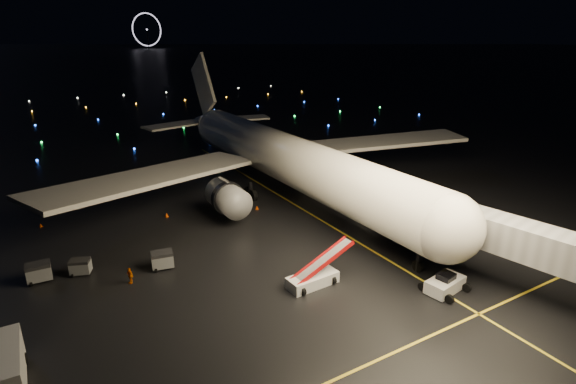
# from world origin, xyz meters

# --- Properties ---
(ground) EXTENTS (2000.00, 2000.00, 0.00)m
(ground) POSITION_xyz_m (0.00, 300.00, 0.00)
(ground) COLOR black
(ground) RESTS_ON ground
(lane_centre) EXTENTS (0.25, 80.00, 0.02)m
(lane_centre) POSITION_xyz_m (12.00, 15.00, 0.01)
(lane_centre) COLOR yellow
(lane_centre) RESTS_ON ground
(airliner) EXTENTS (66.69, 63.44, 18.66)m
(airliner) POSITION_xyz_m (12.55, 26.29, 9.33)
(airliner) COLOR silver
(airliner) RESTS_ON ground
(pushback_tug) EXTENTS (4.03, 2.56, 1.79)m
(pushback_tug) POSITION_xyz_m (12.31, -6.09, 0.90)
(pushback_tug) COLOR silver
(pushback_tug) RESTS_ON ground
(belt_loader) EXTENTS (7.21, 2.33, 3.45)m
(belt_loader) POSITION_xyz_m (2.64, 0.81, 1.73)
(belt_loader) COLOR silver
(belt_loader) RESTS_ON ground
(service_truck) EXTENTS (2.45, 7.53, 2.76)m
(service_truck) POSITION_xyz_m (-21.65, 0.47, 1.38)
(service_truck) COLOR silver
(service_truck) RESTS_ON ground
(crew_c) EXTENTS (0.70, 1.00, 1.58)m
(crew_c) POSITION_xyz_m (-11.72, 9.73, 0.79)
(crew_c) COLOR #E55F00
(crew_c) RESTS_ON ground
(safety_cone_0) EXTENTS (0.59, 0.59, 0.50)m
(safety_cone_0) POSITION_xyz_m (6.81, 20.38, 0.25)
(safety_cone_0) COLOR #E54500
(safety_cone_0) RESTS_ON ground
(safety_cone_1) EXTENTS (0.51, 0.51, 0.55)m
(safety_cone_1) POSITION_xyz_m (5.20, 22.20, 0.27)
(safety_cone_1) COLOR #E54500
(safety_cone_1) RESTS_ON ground
(safety_cone_2) EXTENTS (0.60, 0.60, 0.55)m
(safety_cone_2) POSITION_xyz_m (-4.21, 23.86, 0.27)
(safety_cone_2) COLOR #E54500
(safety_cone_2) RESTS_ON ground
(safety_cone_3) EXTENTS (0.45, 0.45, 0.47)m
(safety_cone_3) POSITION_xyz_m (-18.15, 28.45, 0.24)
(safety_cone_3) COLOR #E54500
(safety_cone_3) RESTS_ON ground
(ferris_wheel) EXTENTS (49.33, 16.80, 52.00)m
(ferris_wheel) POSITION_xyz_m (170.00, 720.00, 26.00)
(ferris_wheel) COLOR black
(ferris_wheel) RESTS_ON ground
(taxiway_lights) EXTENTS (164.00, 92.00, 0.36)m
(taxiway_lights) POSITION_xyz_m (0.00, 106.00, 0.18)
(taxiway_lights) COLOR black
(taxiway_lights) RESTS_ON ground
(baggage_cart_0) EXTENTS (2.27, 1.77, 1.75)m
(baggage_cart_0) POSITION_xyz_m (-8.34, 11.01, 0.87)
(baggage_cart_0) COLOR slate
(baggage_cart_0) RESTS_ON ground
(baggage_cart_1) EXTENTS (2.14, 1.84, 1.53)m
(baggage_cart_1) POSITION_xyz_m (-15.45, 13.86, 0.77)
(baggage_cart_1) COLOR slate
(baggage_cart_1) RESTS_ON ground
(baggage_cart_2) EXTENTS (2.14, 1.52, 1.79)m
(baggage_cart_2) POSITION_xyz_m (-18.95, 14.44, 0.90)
(baggage_cart_2) COLOR slate
(baggage_cart_2) RESTS_ON ground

